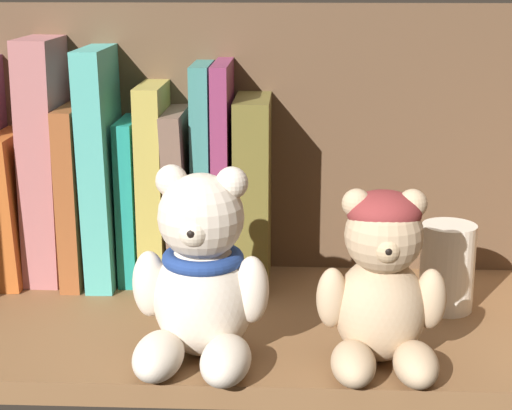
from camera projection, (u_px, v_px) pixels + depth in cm
name	position (u px, v px, depth cm)	size (l,w,h in cm)	color
shelf_board	(257.00, 327.00, 79.46)	(72.47, 27.66, 2.00)	brown
shelf_back_panel	(263.00, 148.00, 89.58)	(74.87, 1.20, 29.89)	brown
book_3	(21.00, 201.00, 89.29)	(2.44, 14.02, 15.33)	#AA511F
book_4	(50.00, 158.00, 87.88)	(3.52, 11.43, 24.72)	#A05E5E
book_5	(82.00, 189.00, 88.62)	(2.00, 13.93, 18.14)	brown
book_6	(107.00, 163.00, 87.73)	(2.69, 14.17, 23.84)	teal
book_7	(133.00, 196.00, 88.58)	(1.80, 10.64, 16.69)	#1B7F73
book_8	(157.00, 180.00, 87.98)	(2.50, 12.02, 20.25)	#A79743
book_9	(183.00, 192.00, 88.21)	(2.00, 13.85, 17.71)	brown
book_10	(205.00, 171.00, 87.49)	(1.81, 10.56, 22.26)	#367870
book_11	(225.00, 170.00, 87.36)	(1.60, 14.80, 22.52)	#7A2D52
book_12	(254.00, 187.00, 87.69)	(3.45, 13.79, 19.09)	brown
teddy_bear_larger	(201.00, 279.00, 69.09)	(11.92, 12.22, 16.19)	beige
teddy_bear_smaller	(382.00, 283.00, 68.22)	(10.55, 10.66, 14.55)	tan
pillar_candle	(447.00, 267.00, 79.95)	(5.08, 5.08, 8.34)	silver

